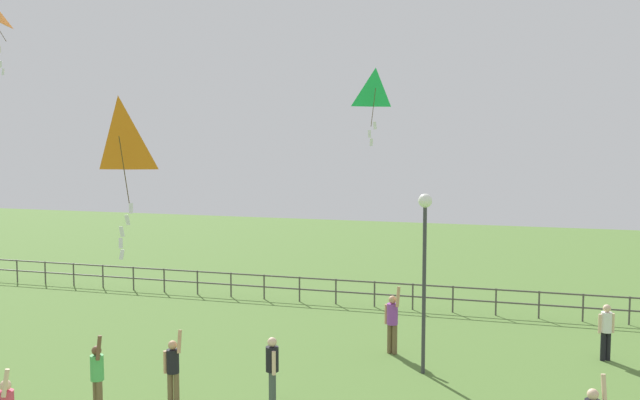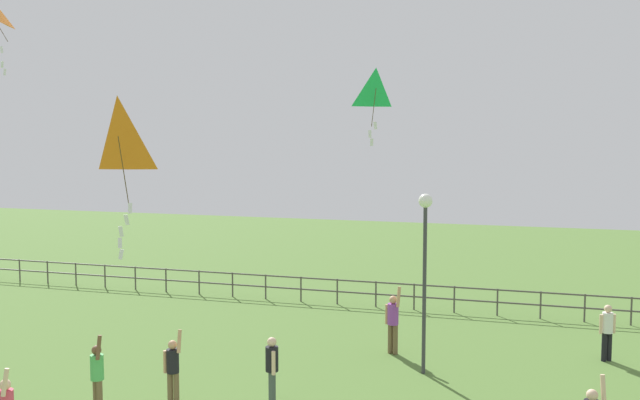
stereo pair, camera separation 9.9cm
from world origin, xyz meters
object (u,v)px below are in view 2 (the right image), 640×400
object	(u,v)px
person_3	(97,374)
person_6	(173,367)
person_2	(607,329)
kite_0	(118,142)
lamppost	(425,245)
kite_1	(376,90)
person_7	(272,366)
person_4	(393,320)

from	to	relation	value
person_3	person_6	xyz separation A→B (m)	(1.34, 0.96, -0.02)
person_2	kite_0	size ratio (longest dim) A/B	0.52
lamppost	kite_1	bearing A→B (deg)	170.07
person_2	person_3	size ratio (longest dim) A/B	0.85
person_3	person_7	world-z (taller)	person_3
person_4	person_7	distance (m)	5.00
person_3	person_4	xyz separation A→B (m)	(5.41, 6.26, 0.06)
person_4	kite_1	xyz separation A→B (m)	(-0.28, -1.17, 6.38)
lamppost	person_7	world-z (taller)	lamppost
person_6	person_7	bearing A→B (deg)	17.05
person_3	kite_0	distance (m)	5.69
lamppost	person_6	distance (m)	6.92
kite_0	person_4	bearing A→B (deg)	65.50
person_3	kite_1	xyz separation A→B (m)	(5.13, 5.09, 6.45)
person_6	kite_0	bearing A→B (deg)	-80.33
person_2	person_7	world-z (taller)	person_7
person_7	person_3	bearing A→B (deg)	-155.11
person_2	kite_0	bearing A→B (deg)	-136.13
person_3	kite_0	world-z (taller)	kite_0
person_2	person_4	world-z (taller)	person_4
person_2	person_6	xyz separation A→B (m)	(-9.83, -6.38, -0.00)
kite_1	person_4	bearing A→B (deg)	76.48
person_4	kite_0	distance (m)	10.09
person_6	kite_0	world-z (taller)	kite_0
person_4	kite_0	xyz separation A→B (m)	(-3.62, -7.94, 5.07)
person_3	person_7	xyz separation A→B (m)	(3.51, 1.63, -0.01)
person_2	person_3	distance (m)	13.37
person_6	kite_0	xyz separation A→B (m)	(0.45, -2.64, 5.15)
person_3	person_2	bearing A→B (deg)	33.31
person_7	kite_1	xyz separation A→B (m)	(1.61, 3.46, 6.45)
lamppost	kite_1	world-z (taller)	kite_1
person_6	kite_1	size ratio (longest dim) A/B	0.89
person_4	kite_1	world-z (taller)	kite_1
kite_1	person_2	bearing A→B (deg)	20.45
person_6	kite_1	world-z (taller)	kite_1
person_2	kite_1	world-z (taller)	kite_1
lamppost	person_3	bearing A→B (deg)	-143.28
lamppost	person_2	world-z (taller)	lamppost
person_6	person_7	distance (m)	2.27
person_4	kite_1	distance (m)	6.50
lamppost	person_7	xyz separation A→B (m)	(-2.99, -3.22, -2.48)
kite_0	person_6	bearing A→B (deg)	99.67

